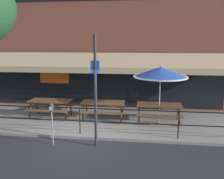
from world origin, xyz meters
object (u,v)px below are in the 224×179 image
object	(u,v)px
picnic_table_left	(51,104)
parking_meter_far	(52,111)
picnic_table_centre	(103,105)
picnic_table_right	(159,108)
patio_umbrella_right	(160,72)
street_sign_pole	(95,90)

from	to	relation	value
picnic_table_left	parking_meter_far	bearing A→B (deg)	-67.96
picnic_table_left	picnic_table_centre	distance (m)	2.33
picnic_table_right	parking_meter_far	size ratio (longest dim) A/B	1.27
patio_umbrella_right	street_sign_pole	xyz separation A→B (m)	(-2.15, -2.34, -0.32)
picnic_table_centre	street_sign_pole	xyz separation A→B (m)	(0.18, -2.55, 1.15)
street_sign_pole	picnic_table_centre	bearing A→B (deg)	94.07
picnic_table_left	parking_meter_far	world-z (taller)	parking_meter_far
picnic_table_right	parking_meter_far	world-z (taller)	parking_meter_far
picnic_table_left	parking_meter_far	distance (m)	2.91
picnic_table_right	picnic_table_centre	bearing A→B (deg)	176.76
picnic_table_left	street_sign_pole	world-z (taller)	street_sign_pole
parking_meter_far	street_sign_pole	size ratio (longest dim) A/B	0.39
patio_umbrella_right	picnic_table_centre	bearing A→B (deg)	174.74
picnic_table_right	street_sign_pole	world-z (taller)	street_sign_pole
picnic_table_left	patio_umbrella_right	world-z (taller)	patio_umbrella_right
picnic_table_centre	picnic_table_right	xyz separation A→B (m)	(2.33, -0.13, 0.00)
picnic_table_left	patio_umbrella_right	bearing A→B (deg)	-2.71
picnic_table_left	picnic_table_centre	xyz separation A→B (m)	(2.33, -0.01, 0.00)
picnic_table_right	picnic_table_left	bearing A→B (deg)	178.30
picnic_table_right	street_sign_pole	size ratio (longest dim) A/B	0.50
picnic_table_left	parking_meter_far	xyz separation A→B (m)	(1.08, -2.66, 0.44)
picnic_table_left	picnic_table_right	bearing A→B (deg)	-1.70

